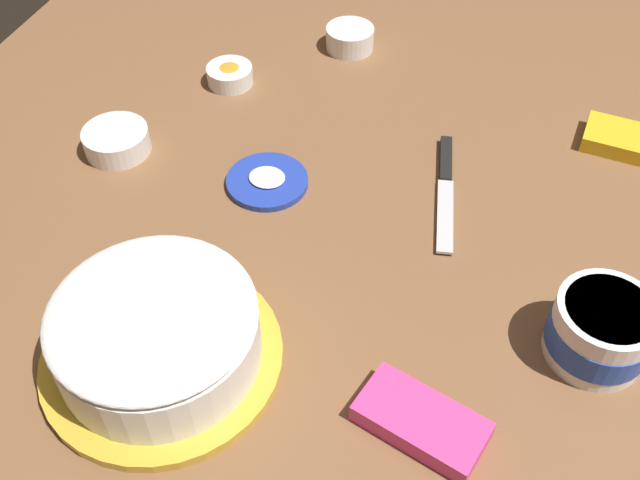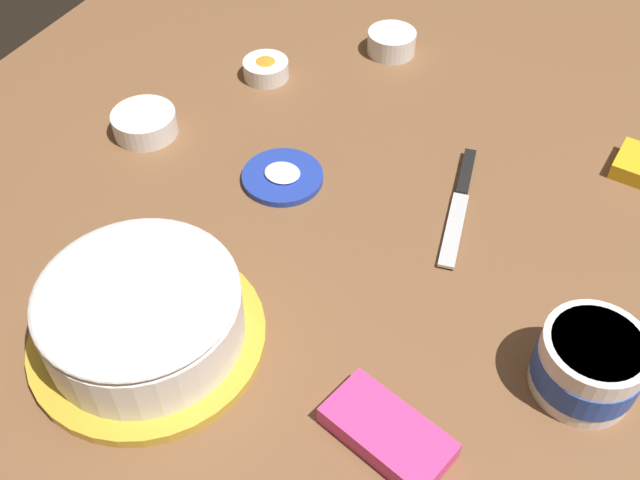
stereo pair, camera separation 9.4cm
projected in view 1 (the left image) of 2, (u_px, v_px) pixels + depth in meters
ground_plane at (391, 212)px, 1.03m from camera, size 1.54×1.54×0.00m
frosted_cake at (157, 336)px, 0.82m from camera, size 0.28×0.28×0.11m
frosting_tub at (601, 330)px, 0.84m from camera, size 0.12×0.12×0.08m
frosting_tub_lid at (266, 182)px, 1.06m from camera, size 0.12×0.12×0.02m
spreading_knife at (446, 182)px, 1.06m from camera, size 0.06×0.24×0.01m
sprinkle_bowl_rainbow at (117, 139)px, 1.11m from camera, size 0.10×0.10×0.04m
sprinkle_bowl_orange at (230, 74)px, 1.22m from camera, size 0.08×0.08×0.03m
sprinkle_bowl_pink at (350, 38)px, 1.29m from camera, size 0.08×0.08×0.04m
candy_box_lower at (421, 422)px, 0.79m from camera, size 0.15×0.11×0.03m
candy_box_upper at (636, 143)px, 1.11m from camera, size 0.16×0.09×0.02m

